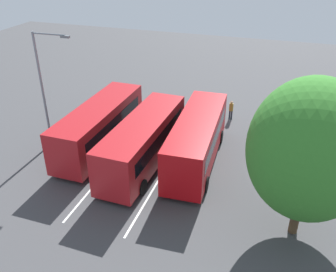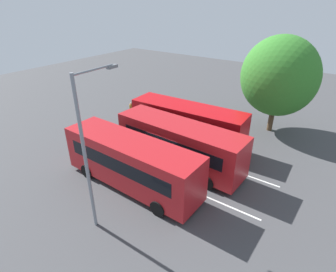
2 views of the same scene
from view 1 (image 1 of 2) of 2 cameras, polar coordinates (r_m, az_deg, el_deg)
ground_plane at (r=24.21m, az=-3.69°, el=-3.45°), size 69.32×69.32×0.00m
bus_far_left at (r=23.03m, az=4.54°, el=-0.41°), size 9.16×2.86×3.07m
bus_center_left at (r=22.79m, az=-3.82°, el=-0.73°), size 9.12×2.74×3.07m
bus_center_right at (r=25.03m, az=-10.55°, el=1.67°), size 9.08×2.62×3.07m
pedestrian at (r=29.26m, az=9.78°, el=4.20°), size 0.43×0.43×1.59m
street_lamp at (r=25.10m, az=-18.61°, el=7.72°), size 0.28×2.55×7.80m
depot_tree at (r=17.05m, az=21.19°, el=-1.91°), size 6.10×5.49×7.94m
lane_stripe_outer_left at (r=23.70m, az=0.15°, el=-4.14°), size 14.16×0.21×0.01m
lane_stripe_inner_left at (r=24.82m, az=-7.36°, el=-2.76°), size 14.16×0.21×0.01m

